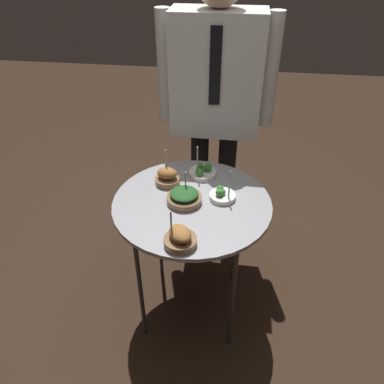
# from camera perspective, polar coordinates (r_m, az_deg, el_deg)

# --- Properties ---
(ground_plane) EXTENTS (8.00, 8.00, 0.00)m
(ground_plane) POSITION_cam_1_polar(r_m,az_deg,el_deg) (2.11, 0.00, -16.58)
(ground_plane) COLOR black
(serving_cart) EXTENTS (0.69, 0.69, 0.69)m
(serving_cart) POSITION_cam_1_polar(r_m,az_deg,el_deg) (1.65, 0.00, -2.76)
(serving_cart) COLOR #939399
(serving_cart) RESTS_ON ground_plane
(bowl_spinach_mid_left) EXTENTS (0.15, 0.15, 0.13)m
(bowl_spinach_mid_left) POSITION_cam_1_polar(r_m,az_deg,el_deg) (1.60, -1.20, -0.77)
(bowl_spinach_mid_left) COLOR brown
(bowl_spinach_mid_left) RESTS_ON serving_cart
(bowl_broccoli_back_left) EXTENTS (0.13, 0.13, 0.17)m
(bowl_broccoli_back_left) POSITION_cam_1_polar(r_m,az_deg,el_deg) (1.78, 1.64, 3.11)
(bowl_broccoli_back_left) COLOR silver
(bowl_broccoli_back_left) RESTS_ON serving_cart
(bowl_roast_front_center) EXTENTS (0.11, 0.11, 0.16)m
(bowl_roast_front_center) POSITION_cam_1_polar(r_m,az_deg,el_deg) (1.72, -3.79, 2.29)
(bowl_roast_front_center) COLOR brown
(bowl_roast_front_center) RESTS_ON serving_cart
(bowl_roast_center) EXTENTS (0.13, 0.13, 0.15)m
(bowl_roast_center) POSITION_cam_1_polar(r_m,az_deg,el_deg) (1.39, -1.83, -7.00)
(bowl_roast_center) COLOR brown
(bowl_roast_center) RESTS_ON serving_cart
(bowl_broccoli_front_left) EXTENTS (0.11, 0.11, 0.15)m
(bowl_broccoli_front_left) POSITION_cam_1_polar(r_m,az_deg,el_deg) (1.63, 4.61, -0.47)
(bowl_broccoli_front_left) COLOR white
(bowl_broccoli_front_left) RESTS_ON serving_cart
(waiter_figure) EXTENTS (0.58, 0.22, 1.58)m
(waiter_figure) POSITION_cam_1_polar(r_m,az_deg,el_deg) (1.92, 3.69, 15.29)
(waiter_figure) COLOR black
(waiter_figure) RESTS_ON ground_plane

